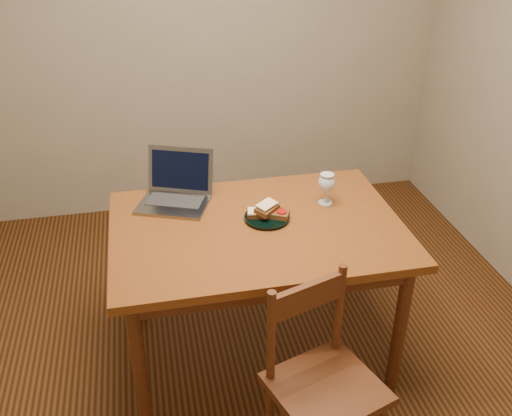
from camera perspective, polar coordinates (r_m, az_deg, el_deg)
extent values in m
cube|color=black|center=(3.01, -0.24, -14.06)|extent=(3.20, 3.20, 0.02)
cube|color=gray|center=(3.84, -5.40, 18.08)|extent=(3.20, 0.02, 2.60)
cube|color=#512C0D|center=(2.56, 0.13, -2.13)|extent=(1.30, 0.90, 0.04)
cylinder|color=#3B1C0C|center=(2.46, -11.56, -15.40)|extent=(0.06, 0.06, 0.70)
cylinder|color=#3B1C0C|center=(2.67, 14.18, -11.64)|extent=(0.06, 0.06, 0.70)
cylinder|color=#3B1C0C|center=(3.04, -12.00, -5.55)|extent=(0.06, 0.06, 0.70)
cylinder|color=#3B1C0C|center=(3.20, 8.77, -3.17)|extent=(0.06, 0.06, 0.70)
cube|color=#3B1C0C|center=(2.29, 7.02, -17.52)|extent=(0.49, 0.48, 0.04)
cube|color=#3B1C0C|center=(2.14, 5.20, -8.81)|extent=(0.31, 0.13, 0.11)
cylinder|color=black|center=(2.59, 1.10, -0.99)|extent=(0.21, 0.21, 0.02)
cube|color=slate|center=(2.72, -8.29, 0.30)|extent=(0.38, 0.33, 0.01)
cube|color=slate|center=(2.79, -7.57, 3.83)|extent=(0.32, 0.18, 0.22)
cube|color=black|center=(2.79, -7.57, 3.83)|extent=(0.28, 0.15, 0.18)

